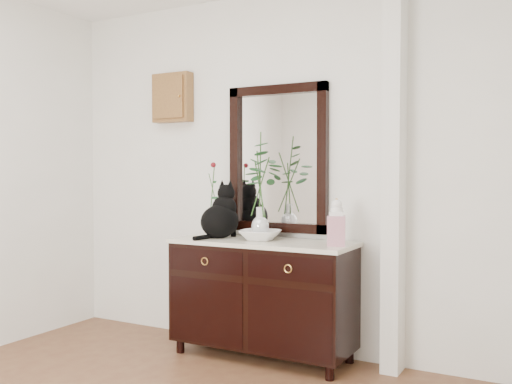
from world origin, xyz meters
The scene contains 10 objects.
wall_back centered at (0.00, 1.98, 1.35)m, with size 3.60×0.04×2.70m, color white.
pilaster centered at (1.00, 1.90, 1.35)m, with size 0.12×0.20×2.70m, color white.
sideboard centered at (0.10, 1.73, 0.47)m, with size 1.33×0.52×0.82m.
wall_mirror centered at (0.10, 1.97, 1.44)m, with size 0.80×0.06×1.10m.
key_cabinet centered at (-0.85, 1.94, 1.95)m, with size 0.35×0.10×0.40m, color brown.
cat centered at (-0.26, 1.73, 1.05)m, with size 0.29×0.35×0.41m, color black, non-canonical shape.
lotus_bowl centered at (0.08, 1.73, 0.89)m, with size 0.30×0.30×0.07m, color white.
vase_branches centered at (0.08, 1.73, 1.25)m, with size 0.36×0.36×0.77m, color silver, non-canonical shape.
bud_vase_rose centered at (-0.33, 1.74, 1.14)m, with size 0.07×0.07×0.57m, color #2D5E33, non-canonical shape.
ginger_jar centered at (0.67, 1.70, 1.01)m, with size 0.12×0.12×0.32m, color silver, non-canonical shape.
Camera 1 is at (2.00, -1.87, 1.34)m, focal length 40.00 mm.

